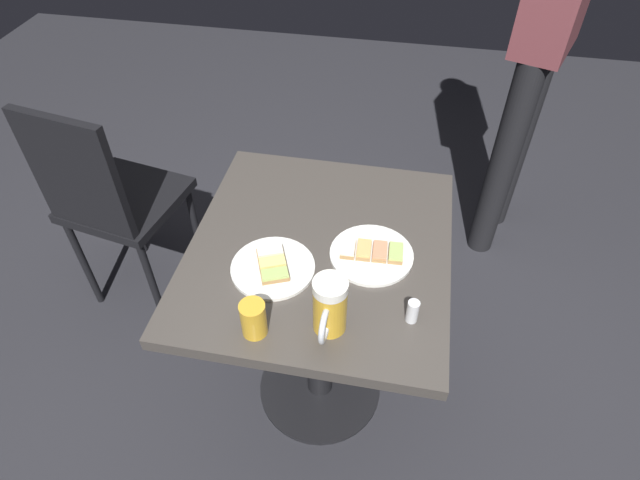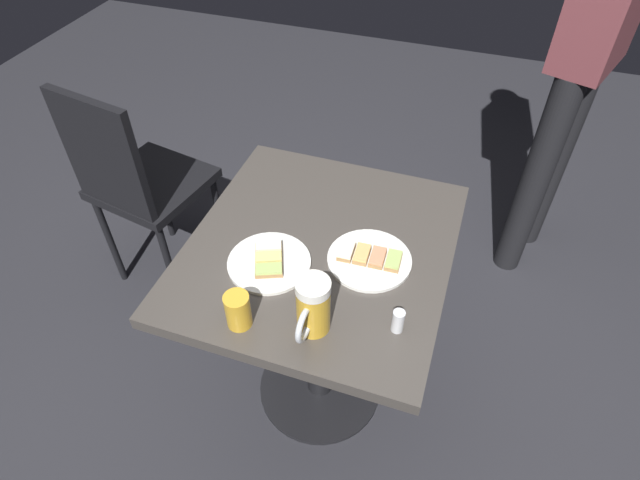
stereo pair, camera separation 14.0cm
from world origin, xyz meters
The scene contains 9 objects.
ground_plane centered at (0.00, 0.00, 0.00)m, with size 6.00×6.00×0.00m, color #28282D.
cafe_table centered at (0.00, 0.00, 0.58)m, with size 0.70×0.76×0.75m.
plate_near centered at (0.10, 0.11, 0.75)m, with size 0.22×0.22×0.03m.
plate_far centered at (-0.14, 0.01, 0.76)m, with size 0.22×0.22×0.03m.
beer_mug centered at (-0.07, 0.26, 0.82)m, with size 0.08×0.13×0.15m.
beer_glass_small centered at (0.10, 0.30, 0.79)m, with size 0.06×0.06×0.09m, color gold.
salt_shaker centered at (-0.26, 0.20, 0.78)m, with size 0.03×0.03×0.06m, color silver.
cafe_chair centered at (0.82, -0.29, 0.54)m, with size 0.44×0.44×0.93m.
patron_standing centered at (-0.63, -0.98, 0.98)m, with size 0.28×0.36×1.67m.
Camera 2 is at (-0.32, 0.94, 1.75)m, focal length 29.42 mm.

